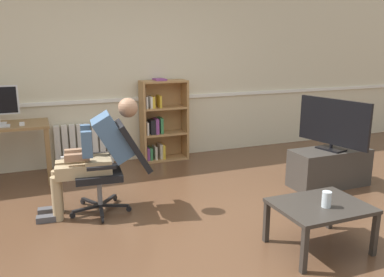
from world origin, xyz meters
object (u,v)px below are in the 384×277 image
Objects in this scene: tv_screen at (333,123)px; drinking_glass at (327,199)px; bookshelf at (161,123)px; person_seated at (96,153)px; radiator at (84,145)px; tv_stand at (329,168)px; office_chair at (114,163)px; coffee_table at (320,210)px; computer_mouse at (22,124)px.

drinking_glass is at bearing 124.47° from tv_screen.
person_seated is (-1.18, -1.58, 0.08)m from bookshelf.
drinking_glass is at bearing -63.78° from radiator.
tv_screen is (0.00, 0.00, 0.56)m from tv_stand.
person_seated reaches higher than drinking_glass.
office_chair reaches higher than tv_stand.
tv_screen reaches higher than radiator.
coffee_table is at bearing 90.53° from drinking_glass.
bookshelf is at bearing 152.93° from office_chair.
computer_mouse is 3.58m from drinking_glass.
bookshelf is at bearing 98.45° from coffee_table.
tv_screen is at bearing -22.40° from computer_mouse.
drinking_glass is (0.00, -0.06, 0.12)m from coffee_table.
radiator is at bearing 175.21° from bookshelf.
computer_mouse is 1.37m from person_seated.
office_chair is 2.06m from coffee_table.
computer_mouse is at bearing -146.28° from radiator.
computer_mouse is 0.11× the size of office_chair.
radiator is at bearing 116.22° from drinking_glass.
computer_mouse is 0.08× the size of bookshelf.
bookshelf reaches higher than radiator.
tv_screen reaches higher than drinking_glass.
drinking_glass is (1.64, -1.53, -0.17)m from person_seated.
computer_mouse reaches higher than radiator.
radiator is 0.84× the size of office_chair.
person_seated is at bearing -90.00° from office_chair.
bookshelf is at bearing 148.29° from person_seated.
coffee_table is at bearing 53.24° from person_seated.
tv_stand is 7.28× the size of drinking_glass.
coffee_table is at bearing -133.26° from tv_stand.
coffee_table is (2.34, -2.63, -0.41)m from computer_mouse.
person_seated is 2.81m from tv_stand.
office_chair is 7.06× the size of drinking_glass.
coffee_table is (-1.13, -1.20, 0.13)m from tv_stand.
office_chair is 1.24× the size of coffee_table.
bookshelf is 1.03× the size of person_seated.
tv_screen reaches higher than tv_stand.
radiator is at bearing -170.79° from office_chair.
radiator reaches higher than tv_stand.
office_chair is 2.62m from tv_screen.
radiator is (-1.12, 0.09, -0.26)m from bookshelf.
drinking_glass is at bearing 49.05° from office_chair.
computer_mouse is 3.79m from tv_stand.
person_seated is at bearing -92.02° from radiator.
person_seated reaches higher than radiator.
bookshelf is 1.31× the size of tv_screen.
coffee_table is 5.71× the size of drinking_glass.
drinking_glass is (2.34, -2.69, -0.30)m from computer_mouse.
person_seated is 2.22m from coffee_table.
tv_stand is (2.71, -1.94, -0.08)m from radiator.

